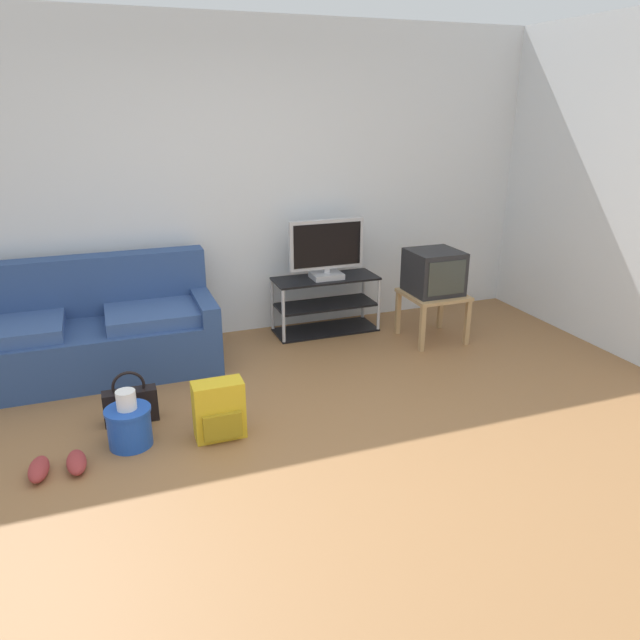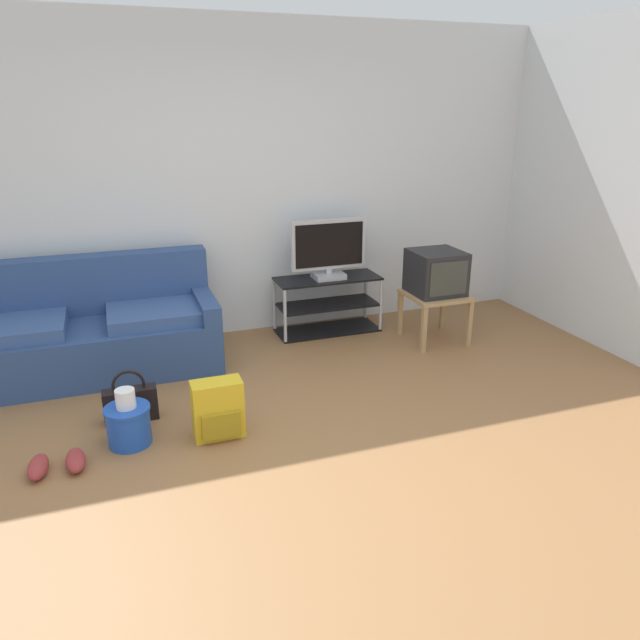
{
  "view_description": "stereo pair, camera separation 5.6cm",
  "coord_description": "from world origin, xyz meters",
  "px_view_note": "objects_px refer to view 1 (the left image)",
  "views": [
    {
      "loc": [
        -0.97,
        -2.77,
        2.01
      ],
      "look_at": [
        0.4,
        0.92,
        0.58
      ],
      "focal_mm": 33.45,
      "sensor_mm": 36.0,
      "label": 1
    },
    {
      "loc": [
        -0.91,
        -2.78,
        2.01
      ],
      "look_at": [
        0.4,
        0.92,
        0.58
      ],
      "focal_mm": 33.45,
      "sensor_mm": 36.0,
      "label": 2
    }
  ],
  "objects_px": {
    "flat_tv": "(327,250)",
    "sneakers_pair": "(58,466)",
    "side_table": "(433,300)",
    "backpack": "(219,410)",
    "couch": "(87,333)",
    "cleaning_bucket": "(129,423)",
    "crt_tv": "(434,272)",
    "tv_stand": "(326,304)",
    "handbag": "(131,404)"
  },
  "relations": [
    {
      "from": "tv_stand",
      "to": "cleaning_bucket",
      "type": "distance_m",
      "value": 2.35
    },
    {
      "from": "side_table",
      "to": "sneakers_pair",
      "type": "distance_m",
      "value": 3.28
    },
    {
      "from": "tv_stand",
      "to": "backpack",
      "type": "distance_m",
      "value": 2.02
    },
    {
      "from": "couch",
      "to": "sneakers_pair",
      "type": "relative_size",
      "value": 5.96
    },
    {
      "from": "crt_tv",
      "to": "cleaning_bucket",
      "type": "relative_size",
      "value": 1.16
    },
    {
      "from": "side_table",
      "to": "crt_tv",
      "type": "xyz_separation_m",
      "value": [
        -0.0,
        0.02,
        0.26
      ]
    },
    {
      "from": "cleaning_bucket",
      "to": "sneakers_pair",
      "type": "height_order",
      "value": "cleaning_bucket"
    },
    {
      "from": "backpack",
      "to": "cleaning_bucket",
      "type": "xyz_separation_m",
      "value": [
        -0.54,
        0.09,
        -0.03
      ]
    },
    {
      "from": "backpack",
      "to": "handbag",
      "type": "relative_size",
      "value": 1.04
    },
    {
      "from": "side_table",
      "to": "backpack",
      "type": "relative_size",
      "value": 1.33
    },
    {
      "from": "side_table",
      "to": "flat_tv",
      "type": "bearing_deg",
      "value": 148.42
    },
    {
      "from": "side_table",
      "to": "crt_tv",
      "type": "height_order",
      "value": "crt_tv"
    },
    {
      "from": "flat_tv",
      "to": "backpack",
      "type": "bearing_deg",
      "value": -130.7
    },
    {
      "from": "couch",
      "to": "crt_tv",
      "type": "height_order",
      "value": "couch"
    },
    {
      "from": "handbag",
      "to": "sneakers_pair",
      "type": "height_order",
      "value": "handbag"
    },
    {
      "from": "tv_stand",
      "to": "handbag",
      "type": "bearing_deg",
      "value": -147.97
    },
    {
      "from": "flat_tv",
      "to": "sneakers_pair",
      "type": "relative_size",
      "value": 2.11
    },
    {
      "from": "tv_stand",
      "to": "crt_tv",
      "type": "relative_size",
      "value": 2.21
    },
    {
      "from": "side_table",
      "to": "sneakers_pair",
      "type": "relative_size",
      "value": 1.55
    },
    {
      "from": "tv_stand",
      "to": "backpack",
      "type": "height_order",
      "value": "tv_stand"
    },
    {
      "from": "flat_tv",
      "to": "sneakers_pair",
      "type": "bearing_deg",
      "value": -144.97
    },
    {
      "from": "flat_tv",
      "to": "sneakers_pair",
      "type": "height_order",
      "value": "flat_tv"
    },
    {
      "from": "tv_stand",
      "to": "side_table",
      "type": "xyz_separation_m",
      "value": [
        0.82,
        -0.53,
        0.11
      ]
    },
    {
      "from": "tv_stand",
      "to": "handbag",
      "type": "distance_m",
      "value": 2.15
    },
    {
      "from": "crt_tv",
      "to": "cleaning_bucket",
      "type": "xyz_separation_m",
      "value": [
        -2.67,
        -0.93,
        -0.47
      ]
    },
    {
      "from": "couch",
      "to": "cleaning_bucket",
      "type": "bearing_deg",
      "value": -80.13
    },
    {
      "from": "side_table",
      "to": "cleaning_bucket",
      "type": "height_order",
      "value": "side_table"
    },
    {
      "from": "side_table",
      "to": "cleaning_bucket",
      "type": "xyz_separation_m",
      "value": [
        -2.67,
        -0.92,
        -0.21
      ]
    },
    {
      "from": "flat_tv",
      "to": "cleaning_bucket",
      "type": "bearing_deg",
      "value": -142.41
    },
    {
      "from": "sneakers_pair",
      "to": "cleaning_bucket",
      "type": "bearing_deg",
      "value": 21.6
    },
    {
      "from": "flat_tv",
      "to": "cleaning_bucket",
      "type": "height_order",
      "value": "flat_tv"
    },
    {
      "from": "couch",
      "to": "sneakers_pair",
      "type": "distance_m",
      "value": 1.47
    },
    {
      "from": "couch",
      "to": "side_table",
      "type": "xyz_separation_m",
      "value": [
        2.89,
        -0.34,
        0.05
      ]
    },
    {
      "from": "couch",
      "to": "crt_tv",
      "type": "bearing_deg",
      "value": -6.48
    },
    {
      "from": "tv_stand",
      "to": "handbag",
      "type": "height_order",
      "value": "tv_stand"
    },
    {
      "from": "tv_stand",
      "to": "handbag",
      "type": "relative_size",
      "value": 2.6
    },
    {
      "from": "handbag",
      "to": "flat_tv",
      "type": "bearing_deg",
      "value": 31.52
    },
    {
      "from": "flat_tv",
      "to": "side_table",
      "type": "xyz_separation_m",
      "value": [
        0.82,
        -0.5,
        -0.41
      ]
    },
    {
      "from": "handbag",
      "to": "crt_tv",
      "type": "bearing_deg",
      "value": 13.39
    },
    {
      "from": "cleaning_bucket",
      "to": "handbag",
      "type": "bearing_deg",
      "value": 85.07
    },
    {
      "from": "crt_tv",
      "to": "cleaning_bucket",
      "type": "height_order",
      "value": "crt_tv"
    },
    {
      "from": "couch",
      "to": "tv_stand",
      "type": "bearing_deg",
      "value": 5.05
    },
    {
      "from": "tv_stand",
      "to": "flat_tv",
      "type": "distance_m",
      "value": 0.52
    },
    {
      "from": "flat_tv",
      "to": "cleaning_bucket",
      "type": "relative_size",
      "value": 1.85
    },
    {
      "from": "couch",
      "to": "sneakers_pair",
      "type": "xyz_separation_m",
      "value": [
        -0.2,
        -1.43,
        -0.27
      ]
    },
    {
      "from": "cleaning_bucket",
      "to": "sneakers_pair",
      "type": "distance_m",
      "value": 0.46
    },
    {
      "from": "crt_tv",
      "to": "backpack",
      "type": "relative_size",
      "value": 1.13
    },
    {
      "from": "couch",
      "to": "flat_tv",
      "type": "height_order",
      "value": "flat_tv"
    },
    {
      "from": "tv_stand",
      "to": "cleaning_bucket",
      "type": "relative_size",
      "value": 2.55
    },
    {
      "from": "couch",
      "to": "backpack",
      "type": "relative_size",
      "value": 5.13
    }
  ]
}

